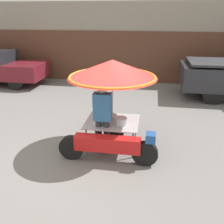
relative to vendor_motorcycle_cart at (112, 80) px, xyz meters
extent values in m
plane|color=slate|center=(-0.48, -0.43, -1.65)|extent=(36.00, 36.00, 0.00)
cube|color=gray|center=(-0.48, 7.15, 0.08)|extent=(28.00, 2.00, 3.45)
cube|color=#563323|center=(-0.48, 6.12, -0.52)|extent=(23.80, 0.06, 2.24)
cylinder|color=black|center=(0.79, -0.60, -1.38)|extent=(0.54, 0.14, 0.54)
cylinder|color=black|center=(-0.80, -0.60, -1.38)|extent=(0.54, 0.14, 0.54)
cube|color=red|center=(0.00, -0.60, -1.22)|extent=(1.40, 0.24, 0.32)
cube|color=#234C93|center=(0.88, -0.60, -1.00)|extent=(0.20, 0.24, 0.18)
cylinder|color=black|center=(0.00, 0.37, -1.40)|extent=(0.48, 0.14, 0.48)
cylinder|color=#515156|center=(0.52, -0.37, -1.33)|extent=(0.03, 0.03, 0.64)
cylinder|color=#515156|center=(0.52, 0.50, -1.33)|extent=(0.03, 0.03, 0.64)
cylinder|color=#515156|center=(-0.52, -0.37, -1.33)|extent=(0.03, 0.03, 0.64)
cylinder|color=#515156|center=(-0.52, 0.50, -1.33)|extent=(0.03, 0.03, 0.64)
cube|color=#B2B2B7|center=(0.00, 0.06, -1.00)|extent=(1.22, 1.03, 0.02)
cylinder|color=#B2B2B7|center=(0.00, 0.06, -0.47)|extent=(0.03, 0.03, 1.03)
cone|color=red|center=(0.00, 0.06, 0.24)|extent=(1.94, 1.94, 0.38)
torus|color=orange|center=(0.00, 0.06, 0.07)|extent=(1.89, 1.89, 0.05)
cylinder|color=silver|center=(-0.28, -0.11, -0.89)|extent=(0.28, 0.28, 0.19)
cylinder|color=#B7B7BC|center=(0.21, -0.09, -0.90)|extent=(0.28, 0.28, 0.16)
cylinder|color=#939399|center=(-0.06, 0.27, -0.95)|extent=(0.29, 0.29, 0.06)
cylinder|color=#2D2D33|center=(-0.26, -0.24, -1.24)|extent=(0.14, 0.14, 0.81)
cylinder|color=#2D2D33|center=(-0.08, -0.24, -1.24)|extent=(0.14, 0.14, 0.81)
cube|color=teal|center=(-0.17, -0.24, -0.53)|extent=(0.38, 0.22, 0.61)
sphere|color=#A87A5B|center=(-0.17, -0.24, -0.11)|extent=(0.22, 0.22, 0.22)
cylinder|color=black|center=(-4.67, 4.10, -1.32)|extent=(0.65, 0.20, 0.65)
cylinder|color=black|center=(-4.67, 5.54, -1.32)|extent=(0.65, 0.20, 0.65)
cylinder|color=black|center=(2.99, 3.59, -1.26)|extent=(0.77, 0.24, 0.77)
cylinder|color=black|center=(2.99, 5.14, -1.26)|extent=(0.77, 0.24, 0.77)
camera|label=1|loc=(0.82, -5.14, 1.36)|focal=40.00mm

